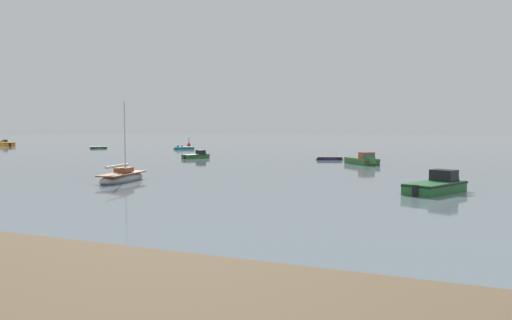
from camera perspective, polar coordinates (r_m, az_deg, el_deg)
name	(u,v)px	position (r m, az deg, el deg)	size (l,w,h in m)	color
motorboat_moored_0	(442,187)	(36.19, 20.66, -2.93)	(4.35, 6.25, 2.26)	#23602D
motorboat_moored_1	(182,148)	(98.76, -8.59, 1.34)	(3.80, 4.08, 1.42)	#197084
sailboat_moored_2	(122,178)	(41.81, -15.21, -1.99)	(2.78, 6.32, 6.84)	gray
rowboat_moored_1	(329,159)	(67.31, 8.49, 0.15)	(3.96, 2.44, 0.59)	navy
rowboat_moored_2	(99,148)	(106.78, -17.74, 1.37)	(3.20, 3.69, 0.58)	#23602D
motorboat_moored_4	(5,144)	(130.56, -26.98, 1.62)	(7.07, 5.11, 2.31)	orange
motorboat_moored_5	(365,162)	(59.58, 12.53, -0.20)	(5.28, 5.75, 2.21)	#23602D
motorboat_moored_6	(200,156)	(70.89, -6.55, 0.44)	(3.16, 4.74, 1.71)	#23602D
channel_buoy	(189,145)	(108.17, -7.76, 1.70)	(0.90, 0.90, 2.30)	red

